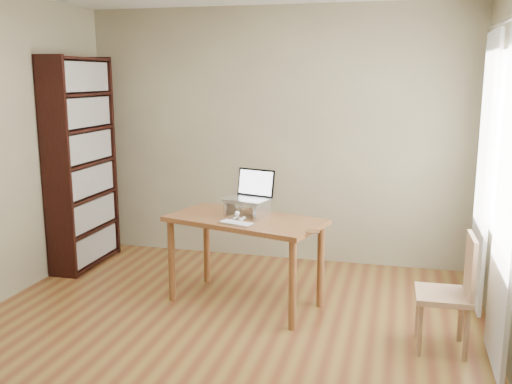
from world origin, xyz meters
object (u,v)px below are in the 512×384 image
chair (453,289)px  laptop (249,192)px  bookshelf (82,163)px  keyboard (236,223)px  cat (249,208)px  desk (245,231)px

chair → laptop: bearing=158.5°
bookshelf → chair: bearing=-16.9°
bookshelf → keyboard: size_ratio=6.89×
bookshelf → cat: size_ratio=4.49×
bookshelf → keyboard: (1.86, -0.83, -0.29)m
laptop → cat: 0.14m
desk → cat: cat is taller
desk → cat: 0.20m
laptop → keyboard: bearing=-75.4°
laptop → cat: size_ratio=0.86×
bookshelf → keyboard: 2.06m
bookshelf → laptop: 1.93m
cat → chair: 1.75m
cat → chair: size_ratio=0.56×
keyboard → chair: bearing=9.6°
chair → bookshelf: bearing=161.6°
cat → desk: bearing=-80.5°
chair → desk: bearing=163.0°
keyboard → bookshelf: bearing=173.6°
chair → keyboard: bearing=170.4°
desk → keyboard: (-0.01, -0.22, 0.12)m
cat → chair: bearing=-5.9°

